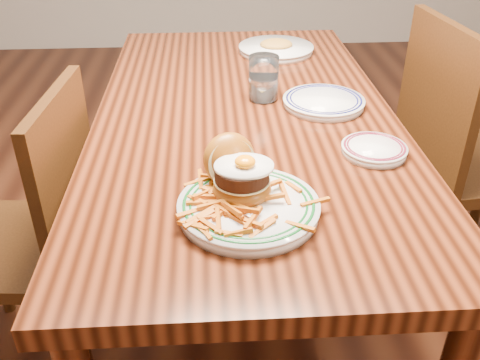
{
  "coord_description": "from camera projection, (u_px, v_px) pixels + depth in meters",
  "views": [
    {
      "loc": [
        -0.1,
        -1.41,
        1.39
      ],
      "look_at": [
        -0.05,
        -0.5,
        0.83
      ],
      "focal_mm": 40.0,
      "sensor_mm": 36.0,
      "label": 1
    }
  ],
  "objects": [
    {
      "name": "floor",
      "position": [
        244.0,
        302.0,
        1.93
      ],
      "size": [
        6.0,
        6.0,
        0.0
      ],
      "primitive_type": "plane",
      "color": "black",
      "rests_on": "ground"
    },
    {
      "name": "chair_right",
      "position": [
        461.0,
        153.0,
        1.82
      ],
      "size": [
        0.49,
        0.49,
        0.96
      ],
      "rotation": [
        0.0,
        0.0,
        3.24
      ],
      "color": "#3C200C",
      "rests_on": "floor"
    },
    {
      "name": "rear_plate",
      "position": [
        324.0,
        101.0,
        1.56
      ],
      "size": [
        0.24,
        0.24,
        0.03
      ],
      "rotation": [
        0.0,
        0.0,
        -0.43
      ],
      "color": "white",
      "rests_on": "table"
    },
    {
      "name": "far_plate",
      "position": [
        276.0,
        48.0,
        1.98
      ],
      "size": [
        0.28,
        0.28,
        0.05
      ],
      "rotation": [
        0.0,
        0.0,
        0.23
      ],
      "color": "white",
      "rests_on": "table"
    },
    {
      "name": "chair_left",
      "position": [
        35.0,
        233.0,
        1.5
      ],
      "size": [
        0.45,
        0.45,
        0.89
      ],
      "rotation": [
        0.0,
        0.0,
        -0.08
      ],
      "color": "#3C200C",
      "rests_on": "floor"
    },
    {
      "name": "table",
      "position": [
        245.0,
        139.0,
        1.58
      ],
      "size": [
        0.85,
        1.6,
        0.75
      ],
      "color": "black",
      "rests_on": "floor"
    },
    {
      "name": "water_glass",
      "position": [
        264.0,
        81.0,
        1.58
      ],
      "size": [
        0.09,
        0.09,
        0.13
      ],
      "color": "white",
      "rests_on": "table"
    },
    {
      "name": "side_plate",
      "position": [
        374.0,
        149.0,
        1.31
      ],
      "size": [
        0.16,
        0.16,
        0.02
      ],
      "rotation": [
        0.0,
        0.0,
        0.08
      ],
      "color": "white",
      "rests_on": "table"
    },
    {
      "name": "main_plate",
      "position": [
        245.0,
        194.0,
        1.1
      ],
      "size": [
        0.29,
        0.31,
        0.14
      ],
      "rotation": [
        0.0,
        0.0,
        0.33
      ],
      "color": "white",
      "rests_on": "table"
    }
  ]
}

